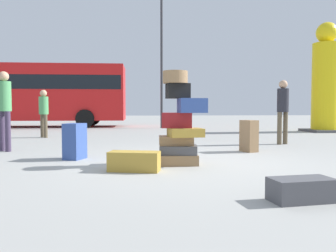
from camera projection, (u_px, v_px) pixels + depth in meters
ground_plane at (186, 163)px, 6.04m from camera, size 80.00×80.00×0.00m
suitcase_tower at (180, 126)px, 5.81m from camera, size 0.81×0.63×1.58m
suitcase_brown_upright_blue at (249, 136)px, 7.54m from camera, size 0.36×0.42×0.69m
suitcase_charcoal_left_side at (302, 190)px, 3.52m from camera, size 0.68×0.41×0.24m
suitcase_tan_behind_tower at (134, 161)px, 5.22m from camera, size 0.82×0.50×0.30m
suitcase_navy_foreground_far at (75, 141)px, 6.44m from camera, size 0.42×0.48×0.67m
person_bearded_onlooker at (283, 106)px, 9.07m from camera, size 0.32×0.30×1.70m
person_tourist_with_camera at (4, 104)px, 7.58m from camera, size 0.30×0.30×1.77m
person_passerby_in_red at (44, 109)px, 11.20m from camera, size 0.30×0.30×1.56m
yellow_dummy_statue at (326, 83)px, 13.95m from camera, size 1.51×1.51×4.42m
parked_bus at (20, 91)px, 17.68m from camera, size 10.71×2.90×3.15m
lamp_post at (162, 33)px, 16.44m from camera, size 0.36×0.36×7.16m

